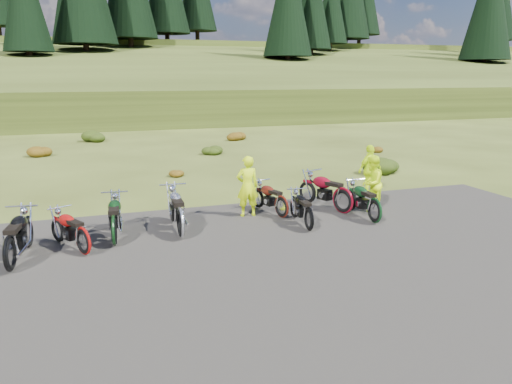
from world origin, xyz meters
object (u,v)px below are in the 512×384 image
object	(u,v)px
motorcycle_3	(181,239)
motorcycle_7	(374,224)
motorcycle_0	(12,272)
person_middle	(247,187)

from	to	relation	value
motorcycle_3	motorcycle_7	bearing A→B (deg)	-93.19
motorcycle_0	motorcycle_3	distance (m)	4.07
motorcycle_3	person_middle	size ratio (longest dim) A/B	1.26
motorcycle_3	motorcycle_0	bearing A→B (deg)	106.52
motorcycle_3	motorcycle_7	size ratio (longest dim) A/B	1.12
motorcycle_7	person_middle	bearing A→B (deg)	59.89
motorcycle_7	person_middle	world-z (taller)	person_middle
motorcycle_3	motorcycle_7	xyz separation A→B (m)	(5.53, -0.45, 0.00)
motorcycle_3	person_middle	distance (m)	2.85
motorcycle_0	person_middle	world-z (taller)	person_middle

